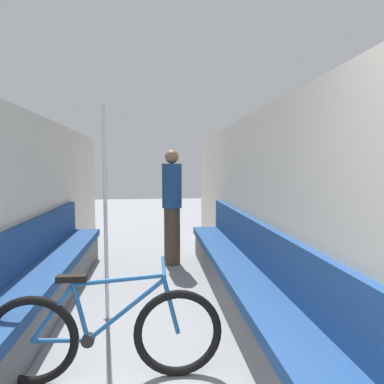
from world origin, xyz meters
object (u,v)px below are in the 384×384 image
at_px(bench_seat_row_left, 34,292).
at_px(bench_seat_row_right, 245,283).
at_px(bicycle, 106,334).
at_px(passenger_standing, 172,206).
at_px(grab_pole_near, 106,217).

bearing_deg(bench_seat_row_left, bench_seat_row_right, 0.00).
xyz_separation_m(bicycle, passenger_standing, (0.62, 2.83, 0.57)).
height_order(bicycle, grab_pole_near, grab_pole_near).
bearing_deg(bicycle, passenger_standing, 69.01).
distance_m(bench_seat_row_right, grab_pole_near, 1.57).
relative_size(bicycle, passenger_standing, 0.94).
height_order(bicycle, passenger_standing, passenger_standing).
distance_m(bench_seat_row_left, grab_pole_near, 1.00).
height_order(bench_seat_row_right, passenger_standing, passenger_standing).
height_order(bench_seat_row_left, grab_pole_near, grab_pole_near).
distance_m(bench_seat_row_left, passenger_standing, 2.41).
xyz_separation_m(bench_seat_row_right, bicycle, (-1.27, -0.99, 0.03)).
distance_m(bench_seat_row_left, bicycle, 1.29).
xyz_separation_m(bench_seat_row_left, passenger_standing, (1.44, 1.84, 0.60)).
bearing_deg(passenger_standing, grab_pole_near, -126.30).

